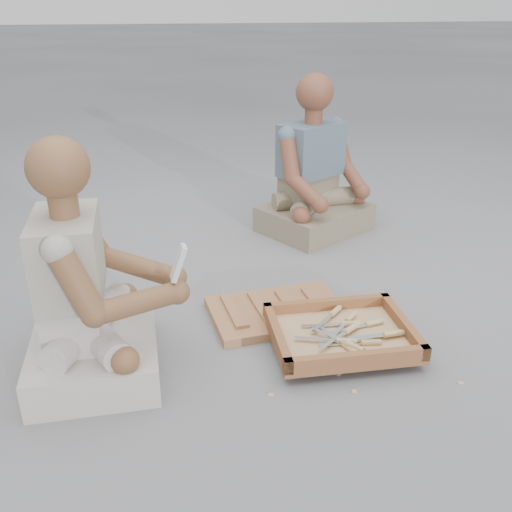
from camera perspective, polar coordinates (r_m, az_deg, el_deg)
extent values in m
plane|color=gray|center=(2.14, 3.73, -8.89)|extent=(60.00, 60.00, 0.00)
cube|color=#8E5F37|center=(2.32, 2.17, -5.58)|extent=(0.57, 0.41, 0.04)
cube|color=brown|center=(2.12, 8.46, -8.09)|extent=(0.51, 0.41, 0.02)
cube|color=brown|center=(2.26, 7.12, -4.90)|extent=(0.51, 0.04, 0.05)
cube|color=brown|center=(1.96, 10.15, -10.14)|extent=(0.51, 0.04, 0.05)
cube|color=brown|center=(2.19, 14.50, -6.65)|extent=(0.04, 0.40, 0.05)
cube|color=brown|center=(2.05, 2.12, -7.98)|extent=(0.04, 0.40, 0.05)
cube|color=#D5B67E|center=(2.12, 8.48, -7.83)|extent=(0.45, 0.35, 0.01)
cube|color=silver|center=(2.14, 6.55, -6.89)|extent=(0.15, 0.03, 0.00)
cylinder|color=tan|center=(2.17, 9.42, -6.70)|extent=(0.07, 0.03, 0.02)
cube|color=silver|center=(2.10, 7.41, -7.73)|extent=(0.07, 0.15, 0.00)
cylinder|color=tan|center=(2.03, 9.37, -9.11)|extent=(0.05, 0.07, 0.02)
cube|color=silver|center=(2.08, 10.79, -8.06)|extent=(0.15, 0.03, 0.00)
cylinder|color=tan|center=(2.12, 13.50, -7.57)|extent=(0.07, 0.03, 0.02)
cube|color=silver|center=(2.12, 8.27, -7.34)|extent=(0.11, 0.12, 0.00)
cylinder|color=tan|center=(2.21, 9.46, -6.04)|extent=(0.06, 0.07, 0.02)
cube|color=silver|center=(2.05, 5.96, -8.25)|extent=(0.15, 0.06, 0.00)
cylinder|color=tan|center=(2.05, 9.06, -8.42)|extent=(0.07, 0.04, 0.02)
cube|color=silver|center=(2.15, 6.61, -6.71)|extent=(0.12, 0.12, 0.00)
cylinder|color=tan|center=(2.23, 7.94, -5.48)|extent=(0.06, 0.07, 0.02)
cube|color=silver|center=(2.10, 11.18, -7.86)|extent=(0.15, 0.02, 0.00)
cylinder|color=tan|center=(2.14, 13.97, -7.52)|extent=(0.07, 0.02, 0.02)
cube|color=silver|center=(2.07, 7.33, -7.87)|extent=(0.10, 0.13, 0.00)
cylinder|color=tan|center=(2.02, 9.89, -8.96)|extent=(0.06, 0.07, 0.02)
cube|color=silver|center=(2.14, 9.23, -7.20)|extent=(0.15, 0.04, 0.00)
cylinder|color=tan|center=(2.19, 11.73, -6.58)|extent=(0.07, 0.04, 0.02)
cube|color=silver|center=(2.04, 7.69, -8.36)|extent=(0.13, 0.10, 0.00)
cylinder|color=tan|center=(2.12, 9.48, -7.16)|extent=(0.07, 0.06, 0.02)
cube|color=silver|center=(2.05, 8.42, -8.68)|extent=(0.15, 0.03, 0.00)
cylinder|color=tan|center=(2.07, 11.43, -8.49)|extent=(0.07, 0.03, 0.02)
cube|color=#D5B67E|center=(1.90, 1.53, -13.73)|extent=(0.02, 0.02, 0.00)
cube|color=#D5B67E|center=(2.23, 12.13, -7.88)|extent=(0.02, 0.02, 0.00)
cube|color=#D5B67E|center=(2.07, 19.79, -11.86)|extent=(0.02, 0.02, 0.00)
cube|color=#D5B67E|center=(2.01, 8.15, -11.56)|extent=(0.02, 0.02, 0.00)
cube|color=#D5B67E|center=(2.22, 16.59, -8.59)|extent=(0.02, 0.02, 0.00)
cube|color=#D5B67E|center=(2.51, 13.09, -4.18)|extent=(0.02, 0.02, 0.00)
cube|color=#D5B67E|center=(1.94, 9.79, -13.21)|extent=(0.02, 0.02, 0.00)
cube|color=#D5B67E|center=(2.45, 11.98, -4.78)|extent=(0.02, 0.02, 0.00)
cube|color=#D5B67E|center=(1.98, 3.46, -11.88)|extent=(0.02, 0.02, 0.00)
cube|color=#D5B67E|center=(2.31, 15.19, -7.04)|extent=(0.02, 0.02, 0.00)
cube|color=#D5B67E|center=(2.16, 2.84, -8.49)|extent=(0.02, 0.02, 0.00)
cube|color=#D5B67E|center=(2.22, 9.57, -7.89)|extent=(0.02, 0.02, 0.00)
cube|color=beige|center=(2.06, -15.71, -9.16)|extent=(0.42, 0.53, 0.13)
cube|color=beige|center=(1.99, -17.73, -5.70)|extent=(0.18, 0.29, 0.16)
cube|color=#B5ADA0|center=(1.90, -18.28, -0.02)|extent=(0.20, 0.33, 0.27)
sphere|color=brown|center=(1.80, -19.19, 8.35)|extent=(0.19, 0.19, 0.19)
sphere|color=brown|center=(1.99, -8.11, -2.14)|extent=(0.08, 0.08, 0.08)
sphere|color=brown|center=(1.89, -7.88, -3.57)|extent=(0.08, 0.08, 0.08)
cube|color=gray|center=(3.17, 5.87, 3.82)|extent=(0.68, 0.64, 0.14)
cube|color=gray|center=(3.15, 5.24, 6.68)|extent=(0.35, 0.31, 0.17)
cube|color=slate|center=(3.09, 5.53, 10.57)|extent=(0.39, 0.35, 0.28)
sphere|color=brown|center=(3.02, 5.89, 15.98)|extent=(0.19, 0.19, 0.19)
sphere|color=brown|center=(3.13, 10.58, 6.38)|extent=(0.09, 0.09, 0.09)
sphere|color=brown|center=(2.88, 6.46, 5.10)|extent=(0.09, 0.09, 0.09)
cube|color=silver|center=(1.84, -7.75, -0.70)|extent=(0.06, 0.05, 0.12)
cube|color=black|center=(1.84, -7.77, -0.39)|extent=(0.02, 0.04, 0.04)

